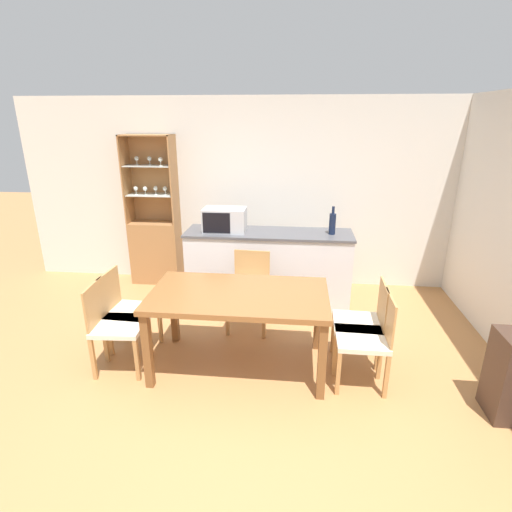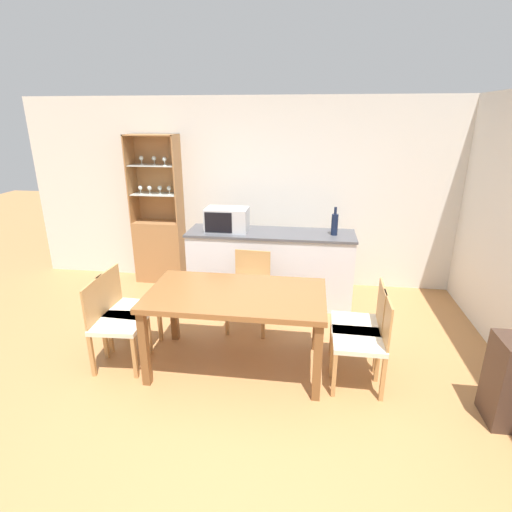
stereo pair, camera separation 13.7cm
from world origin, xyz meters
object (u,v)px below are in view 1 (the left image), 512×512
Objects in this scene: microwave at (225,220)px; wine_bottle at (332,223)px; dining_chair_side_left_near at (115,325)px; dining_chair_side_left_far at (127,311)px; dining_table at (239,302)px; dining_chair_side_right_far at (362,323)px; dining_chair_head_far at (249,290)px; display_cabinet at (156,240)px; dining_chair_side_right_near at (367,338)px.

wine_bottle is (1.32, 0.00, -0.01)m from microwave.
dining_chair_side_left_near and dining_chair_side_left_far have the same top height.
dining_chair_side_right_far reaches higher than dining_table.
dining_chair_head_far is at bearing 125.10° from dining_chair_side_left_near.
dining_table is 4.74× the size of wine_bottle.
dining_chair_side_left_near and dining_chair_head_far have the same top height.
dining_chair_side_left_far is at bearing -79.50° from display_cabinet.
microwave is (0.76, 1.61, 0.62)m from dining_chair_side_left_near.
dining_chair_side_left_near and dining_chair_side_right_near have the same top height.
wine_bottle is (-0.21, 1.61, 0.62)m from dining_chair_side_right_near.
dining_table is at bearing 93.14° from dining_chair_side_left_near.
dining_chair_side_right_near is (2.30, 0.00, 0.00)m from dining_chair_side_left_near.
dining_chair_side_left_near is at bearing -173.11° from dining_table.
wine_bottle reaches higher than dining_chair_side_right_far.
microwave is (-1.53, 1.34, 0.62)m from dining_chair_side_right_far.
dining_chair_side_left_far is 1.00× the size of dining_chair_side_right_near.
dining_chair_side_left_far is at bearing 173.15° from dining_table.
wine_bottle is (0.93, 1.47, 0.38)m from dining_table.
dining_chair_side_right_far is 1.00× the size of dining_chair_side_left_far.
microwave is (0.76, 1.33, 0.62)m from dining_chair_side_left_far.
dining_chair_side_right_far is (2.30, 0.27, 0.00)m from dining_chair_side_left_near.
microwave is at bearing 104.68° from dining_table.
dining_table is at bearing -53.22° from display_cabinet.
dining_chair_head_far is 1.00× the size of dining_chair_side_right_far.
dining_chair_side_right_near is (2.64, -2.13, -0.16)m from display_cabinet.
dining_table is 1.79m from wine_bottle.
display_cabinet is 2.52m from wine_bottle.
dining_chair_side_right_far is 1.00× the size of dining_chair_side_right_near.
dining_chair_side_right_far and dining_chair_side_left_far have the same top height.
dining_chair_side_left_far is (-1.15, 0.14, -0.23)m from dining_table.
dining_chair_head_far is at bearing 51.45° from dining_chair_side_right_near.
display_cabinet is 1.31m from microwave.
microwave is (-1.53, 1.61, 0.62)m from dining_chair_side_right_near.
dining_chair_side_right_near is at bearing -46.34° from microwave.
display_cabinet is 2.40× the size of dining_chair_side_right_near.
display_cabinet is 2.40× the size of dining_chair_head_far.
microwave reaches higher than dining_chair_side_left_near.
dining_chair_side_left_far and dining_chair_side_right_near have the same top height.
dining_table is 1.18m from dining_chair_side_right_near.
wine_bottle is (2.08, 1.33, 0.62)m from dining_chair_side_left_far.
dining_chair_side_left_far is 2.51× the size of wine_bottle.
dining_table is 3.11× the size of microwave.
dining_chair_side_right_near is (1.14, -0.92, 0.00)m from dining_chair_head_far.
dining_chair_side_right_far is at bearing -80.96° from wine_bottle.
wine_bottle is (-0.21, 1.34, 0.62)m from dining_chair_side_right_far.
dining_table is at bearing -75.32° from microwave.
display_cabinet is 1.93m from dining_chair_head_far.
display_cabinet is 1.27× the size of dining_table.
display_cabinet is 6.03× the size of wine_bottle.
dining_chair_side_right_near is 1.73m from wine_bottle.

